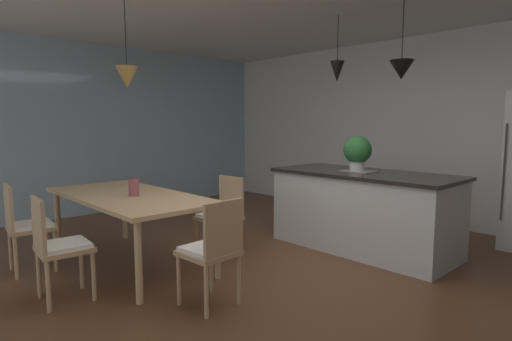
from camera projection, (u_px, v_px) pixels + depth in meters
name	position (u px, v px, depth m)	size (l,w,h in m)	color
ground_plane	(277.00, 284.00, 3.81)	(10.00, 8.40, 0.04)	brown
wall_back_kitchen	(436.00, 130.00, 5.87)	(10.00, 0.12, 2.70)	white
window_wall_left_glazing	(94.00, 130.00, 6.59)	(0.06, 8.40, 2.70)	#9EB7C6
dining_table	(129.00, 200.00, 4.24)	(2.07, 0.96, 0.73)	tan
chair_kitchen_end	(213.00, 248.00, 3.25)	(0.42, 0.42, 0.87)	tan
chair_far_right	(222.00, 213.00, 4.50)	(0.41, 0.41, 0.87)	tan
chair_near_right	(58.00, 245.00, 3.35)	(0.43, 0.43, 0.87)	tan
chair_near_left	(25.00, 224.00, 4.02)	(0.44, 0.44, 0.87)	tan
kitchen_island	(363.00, 210.00, 4.76)	(2.08, 0.93, 0.91)	silver
pendant_over_table	(127.00, 77.00, 4.18)	(0.22, 0.22, 0.90)	black
pendant_over_island_main	(337.00, 71.00, 4.87)	(0.17, 0.17, 0.76)	black
pendant_over_island_aux	(401.00, 70.00, 4.29)	(0.25, 0.25, 0.79)	black
potted_plant_on_island	(357.00, 151.00, 4.75)	(0.32, 0.32, 0.41)	beige
vase_on_dining_table	(134.00, 188.00, 4.12)	(0.10, 0.10, 0.17)	#994C51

